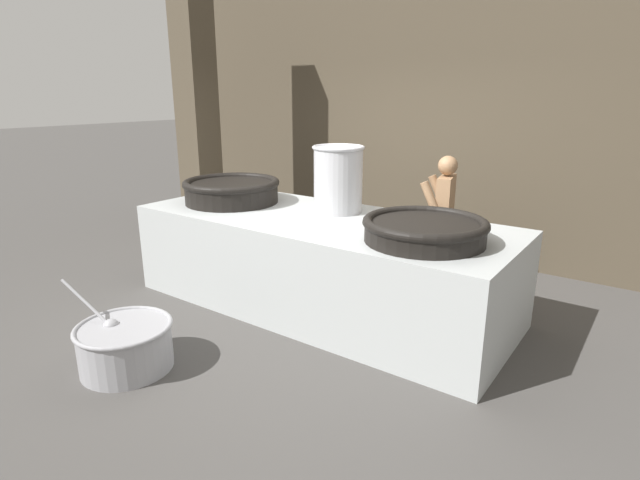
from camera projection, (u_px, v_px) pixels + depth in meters
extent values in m
plane|color=#474442|center=(320.00, 305.00, 5.10)|extent=(60.00, 60.00, 0.00)
cube|color=#4C4233|center=(429.00, 104.00, 6.44)|extent=(7.80, 0.24, 3.88)
cube|color=#4C4233|center=(197.00, 103.00, 6.72)|extent=(0.42, 0.42, 3.88)
cube|color=#B2B7B7|center=(320.00, 262.00, 4.97)|extent=(3.76, 1.48, 0.92)
cylinder|color=black|center=(232.00, 193.00, 5.46)|extent=(1.01, 1.01, 0.22)
torus|color=black|center=(231.00, 183.00, 5.42)|extent=(1.05, 1.05, 0.08)
cylinder|color=black|center=(425.00, 232.00, 4.03)|extent=(0.97, 0.97, 0.16)
torus|color=black|center=(425.00, 223.00, 4.00)|extent=(1.01, 1.01, 0.08)
cylinder|color=#B7B7BC|center=(338.00, 180.00, 4.97)|extent=(0.48, 0.48, 0.64)
torus|color=#B7B7BC|center=(338.00, 147.00, 4.88)|extent=(0.52, 0.52, 0.03)
cylinder|color=#9E7551|center=(440.00, 259.00, 5.38)|extent=(0.11, 0.11, 0.72)
cylinder|color=#9E7551|center=(442.00, 255.00, 5.52)|extent=(0.11, 0.11, 0.72)
cube|color=olive|center=(442.00, 244.00, 5.41)|extent=(0.22, 0.25, 0.47)
cube|color=#9E7551|center=(445.00, 201.00, 5.27)|extent=(0.24, 0.46, 0.53)
cylinder|color=#9E7551|center=(433.00, 205.00, 5.11)|extent=(0.30, 0.15, 0.49)
cylinder|color=#9E7551|center=(440.00, 197.00, 5.50)|extent=(0.30, 0.15, 0.49)
sphere|color=#9E7551|center=(448.00, 166.00, 5.16)|extent=(0.20, 0.20, 0.20)
cylinder|color=#9E9EA3|center=(126.00, 347.00, 3.89)|extent=(0.70, 0.70, 0.35)
torus|color=#9E9EA3|center=(123.00, 327.00, 3.84)|extent=(0.74, 0.74, 0.04)
cylinder|color=orange|center=(125.00, 338.00, 3.87)|extent=(0.62, 0.62, 0.09)
cylinder|color=orange|center=(139.00, 330.00, 3.86)|extent=(0.07, 0.06, 0.04)
cylinder|color=orange|center=(130.00, 335.00, 3.77)|extent=(0.06, 0.05, 0.04)
cylinder|color=orange|center=(128.00, 321.00, 4.02)|extent=(0.07, 0.07, 0.04)
cylinder|color=orange|center=(91.00, 332.00, 3.83)|extent=(0.05, 0.06, 0.04)
cylinder|color=orange|center=(122.00, 332.00, 3.84)|extent=(0.06, 0.05, 0.03)
cylinder|color=orange|center=(124.00, 343.00, 3.67)|extent=(0.05, 0.03, 0.03)
cylinder|color=orange|center=(155.00, 326.00, 3.93)|extent=(0.06, 0.06, 0.03)
cylinder|color=orange|center=(120.00, 345.00, 3.65)|extent=(0.06, 0.06, 0.03)
cylinder|color=orange|center=(111.00, 333.00, 3.82)|extent=(0.06, 0.05, 0.03)
cylinder|color=orange|center=(127.00, 330.00, 3.87)|extent=(0.03, 0.03, 0.03)
sphere|color=#9E9EA3|center=(111.00, 327.00, 3.89)|extent=(0.13, 0.13, 0.13)
cylinder|color=#9E9EA3|center=(86.00, 303.00, 3.93)|extent=(0.47, 0.13, 0.34)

